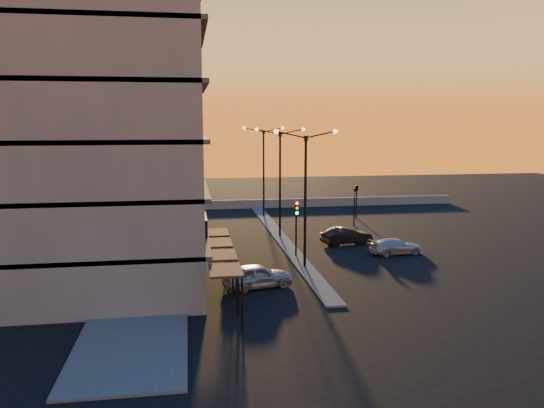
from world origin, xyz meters
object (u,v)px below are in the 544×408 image
(car_hatchback, at_px, (258,276))
(streetlamp_mid, at_px, (280,173))
(car_wagon, at_px, (396,246))
(traffic_light_main, at_px, (297,219))
(car_sedan, at_px, (347,236))

(car_hatchback, bearing_deg, streetlamp_mid, -28.02)
(streetlamp_mid, xyz_separation_m, car_wagon, (7.73, -7.23, -5.00))
(traffic_light_main, relative_size, car_hatchback, 1.00)
(traffic_light_main, distance_m, car_hatchback, 7.94)
(traffic_light_main, height_order, car_hatchback, traffic_light_main)
(streetlamp_mid, height_order, car_hatchback, streetlamp_mid)
(car_sedan, relative_size, car_wagon, 1.03)
(car_sedan, bearing_deg, car_hatchback, 127.25)
(car_sedan, xyz_separation_m, car_wagon, (2.73, -3.80, -0.10))
(car_wagon, bearing_deg, car_sedan, 29.95)
(streetlamp_mid, relative_size, car_hatchback, 2.23)
(car_wagon, bearing_deg, streetlamp_mid, 41.17)
(streetlamp_mid, distance_m, traffic_light_main, 7.62)
(car_hatchback, bearing_deg, traffic_light_main, -42.23)
(car_hatchback, distance_m, car_wagon, 13.23)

